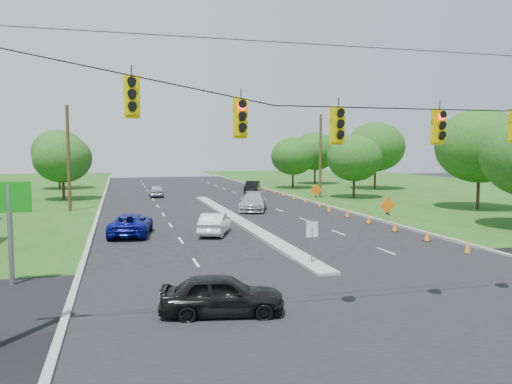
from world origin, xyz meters
name	(u,v)px	position (x,y,z in m)	size (l,w,h in m)	color
ground	(377,306)	(0.00, 0.00, 0.00)	(160.00, 160.00, 0.00)	black
cross_street	(377,306)	(0.00, 0.00, 0.00)	(160.00, 14.00, 0.02)	black
curb_left	(100,211)	(-10.10, 30.00, 0.00)	(0.25, 110.00, 0.16)	gray
curb_right	(317,204)	(10.10, 30.00, 0.00)	(0.25, 110.00, 0.16)	gray
median	(237,221)	(0.00, 21.00, 0.00)	(1.00, 34.00, 0.18)	gray
median_sign	(312,235)	(0.00, 6.00, 1.46)	(0.55, 0.06, 2.05)	gray
signal_span	(395,161)	(-0.05, -1.00, 4.97)	(25.60, 0.32, 9.00)	#422D1C
utility_pole_far_left	(68,159)	(-12.50, 30.00, 4.50)	(0.28, 0.28, 9.00)	#422D1C
utility_pole_far_right	(320,157)	(12.50, 35.00, 4.50)	(0.28, 0.28, 9.00)	#422D1C
cone_1	(468,247)	(8.74, 6.50, 0.35)	(0.32, 0.32, 0.70)	orange
cone_2	(427,235)	(8.74, 10.00, 0.35)	(0.32, 0.32, 0.70)	orange
cone_3	(395,226)	(8.74, 13.50, 0.35)	(0.32, 0.32, 0.70)	orange
cone_4	(369,219)	(8.74, 17.00, 0.35)	(0.32, 0.32, 0.70)	orange
cone_5	(347,213)	(8.74, 20.50, 0.35)	(0.32, 0.32, 0.70)	orange
cone_6	(329,208)	(8.74, 24.00, 0.35)	(0.32, 0.32, 0.70)	orange
cone_7	(320,203)	(9.34, 27.50, 0.35)	(0.32, 0.32, 0.70)	orange
cone_8	(306,199)	(9.34, 31.00, 0.35)	(0.32, 0.32, 0.70)	orange
cone_9	(294,196)	(9.34, 34.50, 0.35)	(0.32, 0.32, 0.70)	orange
cone_10	(283,193)	(9.34, 38.00, 0.35)	(0.32, 0.32, 0.70)	orange
cone_11	(274,191)	(9.34, 41.50, 0.35)	(0.32, 0.32, 0.70)	orange
cone_12	(266,188)	(9.34, 45.00, 0.35)	(0.32, 0.32, 0.70)	orange
cone_13	(258,186)	(9.34, 48.50, 0.35)	(0.32, 0.32, 0.70)	orange
work_sign_1	(388,206)	(10.80, 18.00, 1.09)	(1.27, 0.58, 1.37)	black
work_sign_2	(316,191)	(10.80, 32.00, 1.09)	(1.27, 0.58, 1.37)	black
tree_5	(62,158)	(-14.00, 40.00, 4.34)	(5.88, 5.88, 6.86)	black
tree_6	(58,152)	(-16.00, 55.00, 4.96)	(6.72, 6.72, 7.84)	black
tree_8	(480,146)	(22.00, 22.00, 5.58)	(7.56, 7.56, 8.82)	black
tree_9	(354,158)	(16.00, 34.00, 4.34)	(5.88, 5.88, 6.86)	black
tree_10	(376,147)	(24.00, 44.00, 5.58)	(7.56, 7.56, 8.82)	black
tree_11	(315,151)	(20.00, 55.00, 4.96)	(6.72, 6.72, 7.84)	black
tree_12	(293,156)	(14.00, 48.00, 4.34)	(5.88, 5.88, 6.86)	black
black_sedan	(222,295)	(-5.28, 0.50, 0.68)	(1.61, 3.99, 1.36)	black
white_sedan	(215,224)	(-2.70, 15.58, 0.68)	(1.43, 4.11, 1.36)	silver
blue_pickup	(131,224)	(-7.75, 16.62, 0.69)	(2.29, 4.97, 1.38)	navy
silver_car_far	(253,202)	(2.73, 26.45, 0.76)	(2.14, 5.27, 1.53)	#A6A6A6
silver_car_oncoming	(156,191)	(-4.49, 41.32, 0.65)	(1.54, 3.82, 1.30)	#A7A5BE
dark_car_receding	(253,187)	(6.96, 42.53, 0.74)	(1.56, 4.49, 1.48)	black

